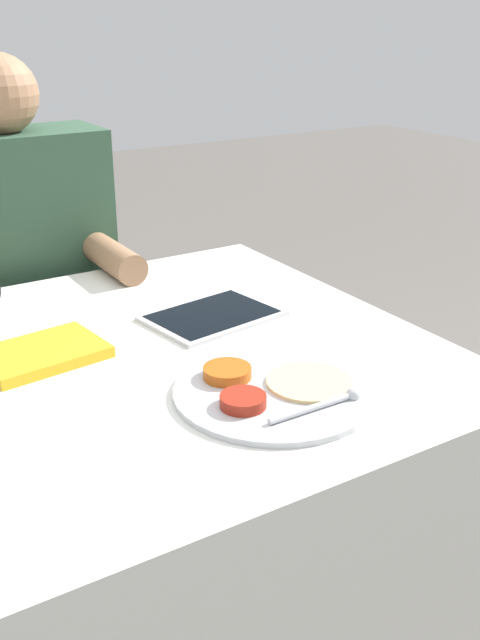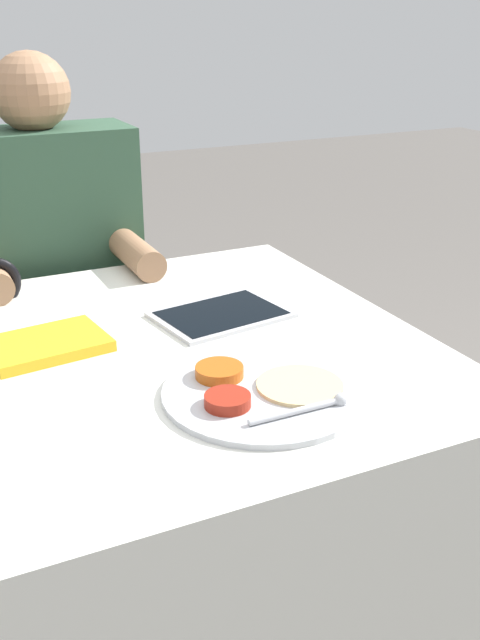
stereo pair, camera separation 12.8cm
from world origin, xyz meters
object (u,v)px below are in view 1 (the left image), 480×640
at_px(red_notebook, 42,354).
at_px(tablet_device, 212,316).
at_px(person_diner, 27,336).
at_px(thali_tray, 272,390).

relative_size(red_notebook, tablet_device, 0.81).
bearing_deg(person_diner, tablet_device, -68.22).
xyz_separation_m(thali_tray, tablet_device, (0.08, 0.32, -0.00)).
relative_size(red_notebook, person_diner, 0.18).
distance_m(red_notebook, tablet_device, 0.34).
relative_size(tablet_device, person_diner, 0.22).
distance_m(thali_tray, tablet_device, 0.33).
xyz_separation_m(thali_tray, red_notebook, (-0.26, 0.31, 0.00)).
bearing_deg(thali_tray, tablet_device, 76.46).
bearing_deg(tablet_device, person_diner, 111.78).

